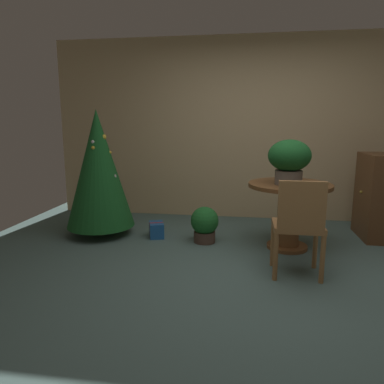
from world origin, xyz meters
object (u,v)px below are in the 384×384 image
(flower_vase, at_px, (289,159))
(wooden_cabinet, at_px, (384,197))
(potted_plant, at_px, (205,224))
(round_dining_table, at_px, (289,206))
(wooden_chair_near, at_px, (299,222))
(holiday_tree, at_px, (99,169))
(gift_box_blue, at_px, (157,230))

(flower_vase, relative_size, wooden_cabinet, 0.46)
(potted_plant, bearing_deg, round_dining_table, -4.16)
(flower_vase, bearing_deg, potted_plant, 171.57)
(wooden_chair_near, bearing_deg, holiday_tree, 157.39)
(round_dining_table, height_order, gift_box_blue, round_dining_table)
(round_dining_table, height_order, wooden_cabinet, wooden_cabinet)
(wooden_chair_near, xyz_separation_m, gift_box_blue, (-1.56, 0.95, -0.43))
(holiday_tree, height_order, gift_box_blue, holiday_tree)
(wooden_chair_near, relative_size, wooden_cabinet, 0.88)
(holiday_tree, bearing_deg, round_dining_table, -4.21)
(round_dining_table, relative_size, potted_plant, 2.12)
(round_dining_table, distance_m, wooden_cabinet, 1.30)
(round_dining_table, bearing_deg, wooden_chair_near, -90.00)
(flower_vase, height_order, holiday_tree, holiday_tree)
(potted_plant, bearing_deg, holiday_tree, 175.76)
(wooden_cabinet, bearing_deg, round_dining_table, -154.71)
(flower_vase, height_order, potted_plant, flower_vase)
(wooden_cabinet, bearing_deg, flower_vase, -152.70)
(round_dining_table, xyz_separation_m, flower_vase, (-0.03, -0.07, 0.53))
(gift_box_blue, bearing_deg, wooden_cabinet, 8.03)
(round_dining_table, height_order, wooden_chair_near, wooden_chair_near)
(gift_box_blue, distance_m, wooden_cabinet, 2.79)
(holiday_tree, xyz_separation_m, gift_box_blue, (0.71, 0.00, -0.75))
(wooden_chair_near, xyz_separation_m, potted_plant, (-0.95, 0.85, -0.29))
(potted_plant, bearing_deg, gift_box_blue, 170.68)
(wooden_chair_near, height_order, potted_plant, wooden_chair_near)
(gift_box_blue, relative_size, wooden_cabinet, 0.27)
(holiday_tree, bearing_deg, flower_vase, -5.96)
(gift_box_blue, bearing_deg, wooden_chair_near, -31.34)
(wooden_cabinet, bearing_deg, potted_plant, -167.10)
(wooden_chair_near, bearing_deg, round_dining_table, 90.00)
(flower_vase, bearing_deg, wooden_chair_near, -87.53)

